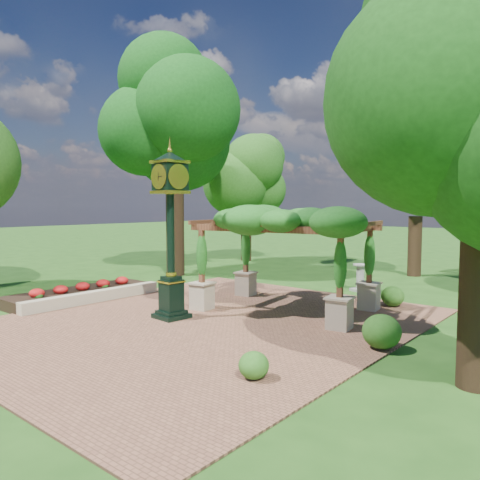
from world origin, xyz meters
The scene contains 13 objects.
ground centered at (0.00, 0.00, 0.00)m, with size 120.00×120.00×0.00m, color #1E4714.
brick_plaza centered at (0.00, 1.00, 0.02)m, with size 10.00×12.00×0.04m, color brown.
border_wall centered at (-4.60, 0.50, 0.20)m, with size 0.35×5.00×0.40m, color #C6B793.
flower_bed centered at (-5.50, 0.50, 0.18)m, with size 1.50×5.00×0.36m, color red.
pedestal_clock centered at (-1.00, 0.65, 2.86)m, with size 1.02×1.02×4.78m.
pergola centered at (0.87, 3.62, 2.63)m, with size 5.49×3.88×3.20m.
sundial centered at (1.21, 8.11, 0.45)m, with size 0.73×0.73×1.03m.
shrub_front centered at (3.68, -1.53, 0.30)m, with size 0.57×0.57×0.51m, color #295E1A.
shrub_mid centered at (4.75, 1.73, 0.43)m, with size 0.86×0.86×0.77m, color #255417.
shrub_back centered at (3.24, 6.15, 0.36)m, with size 0.71×0.71×0.64m, color #2B5E1B.
tree_west_near centered at (-7.18, 6.45, 7.47)m, with size 4.80×4.80×10.90m.
tree_west_far centered at (-8.23, 12.95, 4.86)m, with size 3.34×3.34×7.11m.
tree_north centered at (1.43, 13.23, 4.81)m, with size 3.19×3.19×7.04m.
Camera 1 is at (8.86, -8.15, 3.24)m, focal length 35.00 mm.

